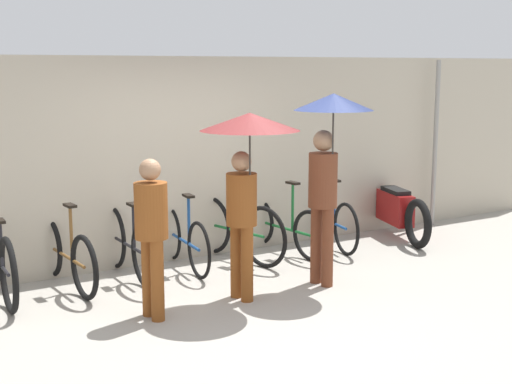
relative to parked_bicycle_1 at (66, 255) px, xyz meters
The scene contains 13 objects.
ground_plane 2.21m from the parked_bicycle_1, 48.42° to the right, with size 30.00×30.00×0.00m, color #9E998E.
back_wall 1.76m from the parked_bicycle_1, 17.10° to the left, with size 13.49×0.12×2.55m.
parked_bicycle_1 is the anchor object (origin of this frame).
parked_bicycle_2 0.72m from the parked_bicycle_1, ahead, with size 0.44×1.78×0.97m.
parked_bicycle_3 1.44m from the parked_bicycle_1, ahead, with size 0.44×1.63×1.08m.
parked_bicycle_4 2.16m from the parked_bicycle_1, ahead, with size 0.56×1.72×0.98m.
parked_bicycle_5 2.89m from the parked_bicycle_1, ahead, with size 0.44×1.74×1.10m.
parked_bicycle_6 3.61m from the parked_bicycle_1, ahead, with size 0.52×1.76×1.04m.
pedestrian_leading 1.59m from the parked_bicycle_1, 73.21° to the right, with size 0.32×0.32×1.57m.
pedestrian_center 2.39m from the parked_bicycle_1, 44.96° to the right, with size 1.01×1.01×1.97m.
pedestrian_trailing 3.15m from the parked_bicycle_1, 30.50° to the right, with size 0.86×0.86×2.14m.
motorcycle 4.77m from the parked_bicycle_1, ahead, with size 0.85×2.06×0.90m.
awning_pole 5.85m from the parked_bicycle_1, ahead, with size 0.07×0.07×2.52m.
Camera 1 is at (-3.59, -6.01, 2.43)m, focal length 50.00 mm.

